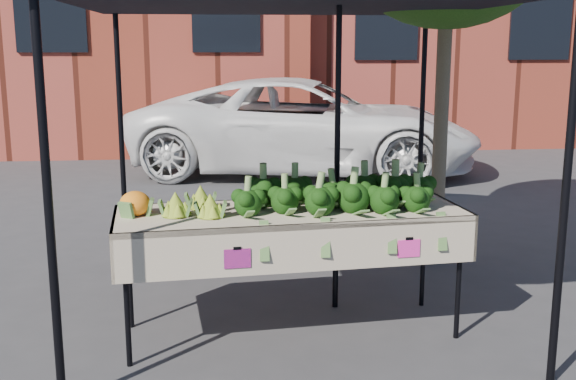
% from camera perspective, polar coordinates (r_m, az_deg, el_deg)
% --- Properties ---
extents(ground, '(90.00, 90.00, 0.00)m').
position_cam_1_polar(ground, '(5.09, 2.33, -11.57)').
color(ground, '#333336').
extents(table, '(2.47, 1.03, 0.90)m').
position_cam_1_polar(table, '(4.92, 0.23, -6.76)').
color(table, beige).
rests_on(table, ground).
extents(canopy, '(3.16, 3.16, 2.74)m').
position_cam_1_polar(canopy, '(5.25, 0.15, 4.73)').
color(canopy, black).
rests_on(canopy, ground).
extents(broccoli_heap, '(1.49, 0.59, 0.29)m').
position_cam_1_polar(broccoli_heap, '(4.83, 4.04, 0.15)').
color(broccoli_heap, black).
rests_on(broccoli_heap, table).
extents(romanesco_cluster, '(0.45, 0.49, 0.22)m').
position_cam_1_polar(romanesco_cluster, '(4.74, -7.77, -0.57)').
color(romanesco_cluster, '#95A62E').
rests_on(romanesco_cluster, table).
extents(cauliflower_pair, '(0.22, 0.22, 0.20)m').
position_cam_1_polar(cauliflower_pair, '(4.74, -12.44, -0.88)').
color(cauliflower_pair, orange).
rests_on(cauliflower_pair, table).
extents(street_tree, '(1.92, 1.92, 3.78)m').
position_cam_1_polar(street_tree, '(6.47, 12.65, 10.39)').
color(street_tree, '#1E4C14').
rests_on(street_tree, ground).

